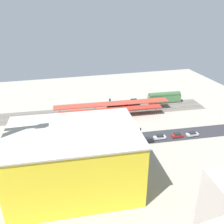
{
  "coord_description": "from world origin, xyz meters",
  "views": [
    {
      "loc": [
        20.1,
        81.37,
        48.21
      ],
      "look_at": [
        -0.7,
        0.33,
        9.91
      ],
      "focal_mm": 39.2,
      "sensor_mm": 36.0,
      "label": 1
    }
  ],
  "objects_px": {
    "street_tree_0": "(72,127)",
    "traffic_light": "(140,134)",
    "parked_car_6": "(97,147)",
    "box_truck_0": "(29,155)",
    "parked_car_7": "(80,149)",
    "locomotive": "(124,104)",
    "box_truck_1": "(57,152)",
    "construction_building": "(75,160)",
    "platform_canopy_near": "(112,110)",
    "parked_car_4": "(129,143)",
    "parked_car_2": "(160,137)",
    "parked_car_0": "(192,134)",
    "parked_car_3": "(147,140)",
    "platform_canopy_far": "(112,104)",
    "street_tree_1": "(52,129)",
    "street_tree_2": "(25,135)",
    "parked_car_1": "(177,135)",
    "parked_car_5": "(114,144)"
  },
  "relations": [
    {
      "from": "parked_car_6",
      "to": "box_truck_0",
      "type": "bearing_deg",
      "value": 2.14
    },
    {
      "from": "parked_car_0",
      "to": "parked_car_3",
      "type": "relative_size",
      "value": 1.02
    },
    {
      "from": "street_tree_0",
      "to": "traffic_light",
      "type": "distance_m",
      "value": 25.32
    },
    {
      "from": "street_tree_1",
      "to": "parked_car_7",
      "type": "bearing_deg",
      "value": 138.29
    },
    {
      "from": "parked_car_5",
      "to": "construction_building",
      "type": "bearing_deg",
      "value": 47.72
    },
    {
      "from": "parked_car_2",
      "to": "parked_car_1",
      "type": "bearing_deg",
      "value": 176.74
    },
    {
      "from": "street_tree_0",
      "to": "traffic_light",
      "type": "relative_size",
      "value": 1.12
    },
    {
      "from": "parked_car_6",
      "to": "parked_car_7",
      "type": "bearing_deg",
      "value": -4.47
    },
    {
      "from": "construction_building",
      "to": "box_truck_0",
      "type": "distance_m",
      "value": 22.2
    },
    {
      "from": "parked_car_0",
      "to": "parked_car_2",
      "type": "xyz_separation_m",
      "value": [
        13.34,
        -0.96,
        0.09
      ]
    },
    {
      "from": "parked_car_7",
      "to": "construction_building",
      "type": "distance_m",
      "value": 19.47
    },
    {
      "from": "parked_car_1",
      "to": "street_tree_0",
      "type": "relative_size",
      "value": 0.57
    },
    {
      "from": "platform_canopy_near",
      "to": "parked_car_4",
      "type": "xyz_separation_m",
      "value": [
        -0.61,
        23.53,
        -3.05
      ]
    },
    {
      "from": "traffic_light",
      "to": "platform_canopy_far",
      "type": "bearing_deg",
      "value": -85.1
    },
    {
      "from": "parked_car_7",
      "to": "street_tree_0",
      "type": "distance_m",
      "value": 9.43
    },
    {
      "from": "traffic_light",
      "to": "box_truck_1",
      "type": "bearing_deg",
      "value": -0.18
    },
    {
      "from": "parked_car_2",
      "to": "construction_building",
      "type": "distance_m",
      "value": 39.02
    },
    {
      "from": "platform_canopy_far",
      "to": "parked_car_3",
      "type": "bearing_deg",
      "value": 101.23
    },
    {
      "from": "street_tree_1",
      "to": "parked_car_0",
      "type": "bearing_deg",
      "value": 170.77
    },
    {
      "from": "locomotive",
      "to": "box_truck_1",
      "type": "xyz_separation_m",
      "value": [
        34.24,
        34.55,
        -0.01
      ]
    },
    {
      "from": "street_tree_0",
      "to": "street_tree_1",
      "type": "bearing_deg",
      "value": 0.7
    },
    {
      "from": "street_tree_0",
      "to": "street_tree_2",
      "type": "distance_m",
      "value": 16.68
    },
    {
      "from": "construction_building",
      "to": "street_tree_2",
      "type": "height_order",
      "value": "construction_building"
    },
    {
      "from": "parked_car_1",
      "to": "parked_car_4",
      "type": "xyz_separation_m",
      "value": [
        19.61,
        0.29,
        -0.02
      ]
    },
    {
      "from": "box_truck_0",
      "to": "traffic_light",
      "type": "xyz_separation_m",
      "value": [
        -38.85,
        -0.02,
        2.69
      ]
    },
    {
      "from": "street_tree_1",
      "to": "locomotive",
      "type": "bearing_deg",
      "value": -144.0
    },
    {
      "from": "street_tree_1",
      "to": "traffic_light",
      "type": "xyz_separation_m",
      "value": [
        -30.59,
        9.23,
        -1.0
      ]
    },
    {
      "from": "platform_canopy_far",
      "to": "box_truck_0",
      "type": "relative_size",
      "value": 6.26
    },
    {
      "from": "parked_car_4",
      "to": "traffic_light",
      "type": "bearing_deg",
      "value": 166.39
    },
    {
      "from": "parked_car_4",
      "to": "construction_building",
      "type": "relative_size",
      "value": 0.12
    },
    {
      "from": "parked_car_2",
      "to": "parked_car_3",
      "type": "bearing_deg",
      "value": 7.91
    },
    {
      "from": "box_truck_0",
      "to": "street_tree_1",
      "type": "bearing_deg",
      "value": -131.76
    },
    {
      "from": "parked_car_2",
      "to": "parked_car_4",
      "type": "relative_size",
      "value": 1.14
    },
    {
      "from": "platform_canopy_near",
      "to": "parked_car_0",
      "type": "xyz_separation_m",
      "value": [
        -26.45,
        23.79,
        -3.13
      ]
    },
    {
      "from": "parked_car_2",
      "to": "box_truck_0",
      "type": "height_order",
      "value": "box_truck_0"
    },
    {
      "from": "box_truck_1",
      "to": "box_truck_0",
      "type": "bearing_deg",
      "value": 0.73
    },
    {
      "from": "platform_canopy_near",
      "to": "street_tree_1",
      "type": "xyz_separation_m",
      "value": [
        26.08,
        15.25,
        1.63
      ]
    },
    {
      "from": "parked_car_3",
      "to": "parked_car_6",
      "type": "distance_m",
      "value": 19.15
    },
    {
      "from": "platform_canopy_near",
      "to": "parked_car_6",
      "type": "relative_size",
      "value": 10.95
    },
    {
      "from": "locomotive",
      "to": "parked_car_6",
      "type": "xyz_separation_m",
      "value": [
        20.27,
        33.81,
        -1.02
      ]
    },
    {
      "from": "parked_car_5",
      "to": "box_truck_0",
      "type": "relative_size",
      "value": 0.54
    },
    {
      "from": "locomotive",
      "to": "box_truck_0",
      "type": "distance_m",
      "value": 55.43
    },
    {
      "from": "street_tree_1",
      "to": "traffic_light",
      "type": "bearing_deg",
      "value": 163.22
    },
    {
      "from": "parked_car_2",
      "to": "parked_car_0",
      "type": "bearing_deg",
      "value": 175.89
    },
    {
      "from": "locomotive",
      "to": "box_truck_1",
      "type": "relative_size",
      "value": 1.83
    },
    {
      "from": "construction_building",
      "to": "parked_car_4",
      "type": "bearing_deg",
      "value": -137.91
    },
    {
      "from": "parked_car_0",
      "to": "street_tree_0",
      "type": "height_order",
      "value": "street_tree_0"
    },
    {
      "from": "parked_car_6",
      "to": "parked_car_4",
      "type": "bearing_deg",
      "value": -179.48
    },
    {
      "from": "parked_car_5",
      "to": "parked_car_2",
      "type": "bearing_deg",
      "value": -179.03
    },
    {
      "from": "parked_car_7",
      "to": "box_truck_1",
      "type": "bearing_deg",
      "value": 8.36
    }
  ]
}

